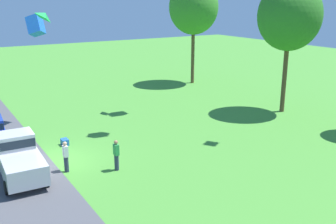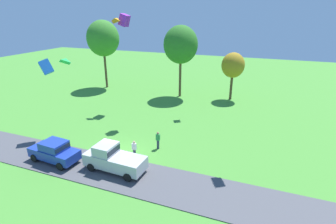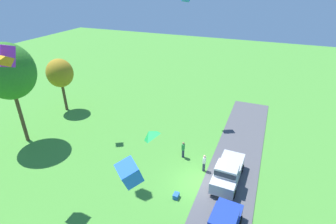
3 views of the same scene
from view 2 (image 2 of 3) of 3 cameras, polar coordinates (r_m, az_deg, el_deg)
The scene contains 14 objects.
ground_plane at distance 24.30m, azimuth -11.05°, elevation -9.11°, with size 120.00×120.00×0.00m, color #478E33.
pavement_strip at distance 22.56m, azimuth -14.41°, elevation -11.88°, with size 36.00×4.40×0.06m, color #4C4C51.
car_sedan_near_entrance at distance 24.35m, azimuth -23.51°, elevation -7.74°, with size 4.52×2.22×1.84m.
car_pickup_mid_row at distance 21.66m, azimuth -11.91°, elevation -9.78°, with size 5.08×2.22×2.14m.
person_beside_suv at distance 24.47m, azimuth -2.20°, elevation -6.14°, with size 0.36×0.24×1.71m.
person_on_lawn at distance 23.07m, azimuth -7.34°, elevation -8.10°, with size 0.36×0.24×1.71m.
tree_far_right at distance 44.82m, azimuth -13.97°, elevation 15.27°, with size 5.17×5.17×10.92m.
tree_left_of_center at distance 38.58m, azimuth 2.77°, elevation 14.40°, with size 4.91×4.91×10.37m.
tree_far_left at distance 38.50m, azimuth 13.97°, elevation 9.81°, with size 3.22×3.22×6.80m.
cooler_box at distance 26.17m, azimuth -13.85°, elevation -6.55°, with size 0.56×0.40×0.40m, color blue.
kite_diamond_low_drifter at distance 33.43m, azimuth -11.60°, elevation 19.06°, with size 0.93×0.79×0.39m, color orange.
kite_box_near_flag at distance 34.03m, azimuth -9.49°, elevation 19.12°, with size 0.96×0.96×1.34m, color purple.
kite_diamond_over_trees at distance 26.24m, azimuth -21.25°, elevation 10.42°, with size 0.95×0.88×0.39m, color green.
kite_box_high_left at distance 27.97m, azimuth -24.99°, elevation 8.87°, with size 0.91×0.91×1.28m, color blue.
Camera 2 is at (11.72, -17.59, 11.99)m, focal length 28.00 mm.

